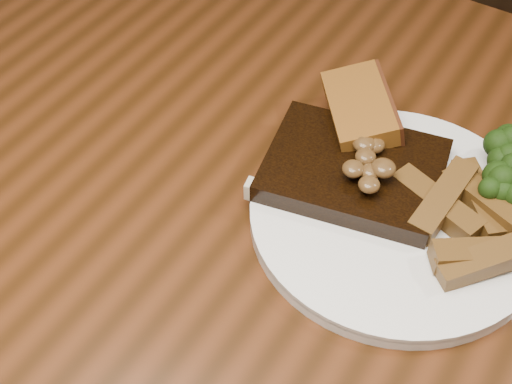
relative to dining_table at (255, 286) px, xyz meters
The scene contains 8 objects.
dining_table is the anchor object (origin of this frame).
plate 0.16m from the dining_table, 36.71° to the left, with size 0.27×0.27×0.01m, color white.
steak 0.16m from the dining_table, 60.89° to the left, with size 0.16×0.12×0.02m, color black.
steak_bone 0.13m from the dining_table, 35.23° to the left, with size 0.15×0.01×0.02m, color #C2B397.
mushroom_pile 0.18m from the dining_table, 54.65° to the left, with size 0.06×0.06×0.03m, color brown, non-canonical shape.
garlic_bread 0.19m from the dining_table, 81.38° to the left, with size 0.10×0.06×0.02m, color #94511B.
potato_wedges 0.22m from the dining_table, 22.46° to the left, with size 0.12×0.12×0.02m, color brown, non-canonical shape.
broccoli_cluster 0.25m from the dining_table, 41.84° to the left, with size 0.07×0.07×0.04m, color #17320B, non-canonical shape.
Camera 1 is at (0.21, -0.34, 1.26)m, focal length 50.00 mm.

